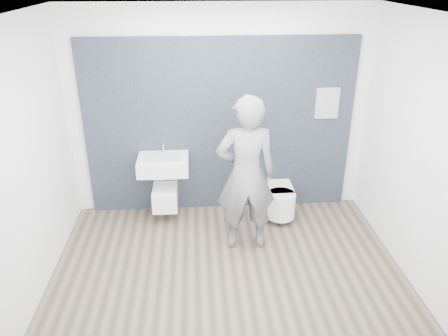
{
  "coord_description": "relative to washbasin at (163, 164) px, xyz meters",
  "views": [
    {
      "loc": [
        -0.32,
        -4.1,
        3.17
      ],
      "look_at": [
        0.0,
        0.6,
        1.0
      ],
      "focal_mm": 35.0,
      "sensor_mm": 36.0,
      "label": 1
    }
  ],
  "objects": [
    {
      "name": "room_shell",
      "position": [
        0.76,
        -1.19,
        0.93
      ],
      "size": [
        4.0,
        4.0,
        4.0
      ],
      "color": "white",
      "rests_on": "ground"
    },
    {
      "name": "info_placard",
      "position": [
        2.2,
        0.23,
        -0.81
      ],
      "size": [
        0.31,
        0.03,
        0.42
      ],
      "primitive_type": "cube",
      "color": "silver",
      "rests_on": "ground"
    },
    {
      "name": "ground",
      "position": [
        0.76,
        -1.19,
        -0.81
      ],
      "size": [
        4.0,
        4.0,
        0.0
      ],
      "primitive_type": "plane",
      "color": "brown",
      "rests_on": "ground"
    },
    {
      "name": "toilet_rounded",
      "position": [
        1.56,
        -0.09,
        -0.55
      ],
      "size": [
        0.39,
        0.66,
        0.36
      ],
      "color": "white",
      "rests_on": "ground"
    },
    {
      "name": "washbasin",
      "position": [
        0.0,
        0.0,
        0.0
      ],
      "size": [
        0.66,
        0.5,
        0.5
      ],
      "color": "white",
      "rests_on": "ground"
    },
    {
      "name": "visitor",
      "position": [
        1.01,
        -0.73,
        0.16
      ],
      "size": [
        0.72,
        0.48,
        1.93
      ],
      "primitive_type": "imported",
      "rotation": [
        0.0,
        0.0,
        3.17
      ],
      "color": "slate",
      "rests_on": "ground"
    },
    {
      "name": "toilet_square",
      "position": [
        0.0,
        0.01,
        -0.47
      ],
      "size": [
        0.33,
        0.48,
        0.61
      ],
      "color": "white",
      "rests_on": "ground"
    },
    {
      "name": "tile_wall",
      "position": [
        0.76,
        0.28,
        -0.81
      ],
      "size": [
        3.6,
        0.06,
        2.4
      ],
      "primitive_type": "cube",
      "color": "black",
      "rests_on": "ground"
    }
  ]
}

